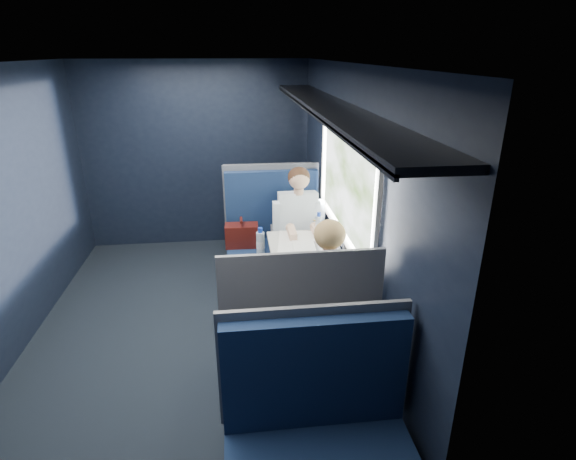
{
  "coord_description": "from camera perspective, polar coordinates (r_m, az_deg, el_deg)",
  "views": [
    {
      "loc": [
        0.47,
        -3.56,
        2.39
      ],
      "look_at": [
        0.9,
        0.0,
        0.95
      ],
      "focal_mm": 28.0,
      "sensor_mm": 36.0,
      "label": 1
    }
  ],
  "objects": [
    {
      "name": "seat_bay_far",
      "position": [
        3.35,
        0.96,
        -14.2
      ],
      "size": [
        1.04,
        0.62,
        1.26
      ],
      "color": "#0D1C3D",
      "rests_on": "ground"
    },
    {
      "name": "table",
      "position": [
        4.0,
        1.89,
        -3.73
      ],
      "size": [
        0.62,
        1.0,
        0.74
      ],
      "color": "#54565E",
      "rests_on": "ground"
    },
    {
      "name": "man",
      "position": [
        4.62,
        1.43,
        0.65
      ],
      "size": [
        0.53,
        0.56,
        1.32
      ],
      "color": "black",
      "rests_on": "ground"
    },
    {
      "name": "seat_bay_near",
      "position": [
        4.86,
        -2.0,
        -2.01
      ],
      "size": [
        1.04,
        0.62,
        1.26
      ],
      "color": "#0D1C3D",
      "rests_on": "ground"
    },
    {
      "name": "room_shell",
      "position": [
        3.7,
        -13.7,
        6.99
      ],
      "size": [
        3.0,
        4.4,
        2.4
      ],
      "color": "black",
      "rests_on": "ground"
    },
    {
      "name": "cup",
      "position": [
        4.34,
        4.06,
        0.11
      ],
      "size": [
        0.07,
        0.07,
        0.09
      ],
      "primitive_type": "cylinder",
      "color": "white",
      "rests_on": "table"
    },
    {
      "name": "bottle_small",
      "position": [
        4.3,
        3.92,
        0.7
      ],
      "size": [
        0.07,
        0.07,
        0.22
      ],
      "color": "silver",
      "rests_on": "table"
    },
    {
      "name": "papers",
      "position": [
        4.05,
        2.43,
        -2.15
      ],
      "size": [
        0.62,
        0.82,
        0.01
      ],
      "primitive_type": "cube",
      "rotation": [
        0.0,
        0.0,
        -0.14
      ],
      "color": "white",
      "rests_on": "table"
    },
    {
      "name": "ground",
      "position": [
        4.32,
        -12.24,
        -12.39
      ],
      "size": [
        2.8,
        4.2,
        0.01
      ],
      "primitive_type": "cube",
      "color": "black"
    },
    {
      "name": "seat_row_front",
      "position": [
        5.72,
        -2.64,
        1.61
      ],
      "size": [
        1.04,
        0.51,
        1.16
      ],
      "color": "#0D1C3D",
      "rests_on": "ground"
    },
    {
      "name": "seat_row_back",
      "position": [
        2.68,
        3.91,
        -25.86
      ],
      "size": [
        1.04,
        0.51,
        1.16
      ],
      "color": "#0D1C3D",
      "rests_on": "ground"
    },
    {
      "name": "woman",
      "position": [
        3.36,
        4.87,
        -7.84
      ],
      "size": [
        0.53,
        0.56,
        1.32
      ],
      "color": "black",
      "rests_on": "ground"
    },
    {
      "name": "laptop",
      "position": [
        4.01,
        5.8,
        -1.57
      ],
      "size": [
        0.24,
        0.31,
        0.22
      ],
      "color": "silver",
      "rests_on": "table"
    }
  ]
}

